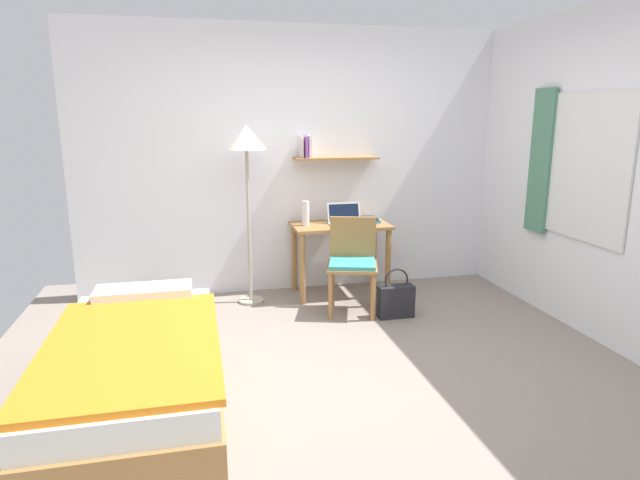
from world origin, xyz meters
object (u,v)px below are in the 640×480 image
(laptop, at_px, (345,218))
(handbag, at_px, (396,300))
(desk_chair, at_px, (352,260))
(bed, at_px, (137,370))
(standing_lamp, at_px, (246,149))
(book_stack, at_px, (369,220))
(desk, at_px, (340,239))
(water_bottle, at_px, (306,213))

(laptop, bearing_deg, handbag, -69.57)
(laptop, bearing_deg, desk_chair, -97.38)
(laptop, distance_m, handbag, 0.99)
(bed, distance_m, laptop, 2.61)
(desk_chair, xyz_separation_m, standing_lamp, (-0.88, 0.45, 0.97))
(standing_lamp, relative_size, laptop, 4.95)
(bed, bearing_deg, book_stack, 41.41)
(desk, distance_m, handbag, 0.89)
(desk_chair, relative_size, standing_lamp, 0.51)
(bed, relative_size, desk, 2.01)
(handbag, bearing_deg, desk_chair, 144.47)
(bed, height_order, book_stack, book_stack)
(book_stack, bearing_deg, bed, -138.59)
(desk_chair, bearing_deg, laptop, 82.62)
(laptop, xyz_separation_m, book_stack, (0.25, 0.02, -0.03))
(standing_lamp, bearing_deg, laptop, 2.39)
(desk_chair, distance_m, laptop, 0.57)
(water_bottle, xyz_separation_m, book_stack, (0.65, 0.02, -0.09))
(book_stack, bearing_deg, standing_lamp, -177.10)
(standing_lamp, height_order, book_stack, standing_lamp)
(desk_chair, height_order, handbag, desk_chair)
(laptop, height_order, book_stack, laptop)
(bed, xyz_separation_m, standing_lamp, (0.87, 1.76, 1.22))
(water_bottle, relative_size, book_stack, 1.17)
(bed, height_order, laptop, laptop)
(desk, bearing_deg, desk_chair, -92.02)
(bed, xyz_separation_m, laptop, (1.81, 1.80, 0.53))
(bed, distance_m, desk_chair, 2.20)
(desk, distance_m, standing_lamp, 1.26)
(bed, distance_m, standing_lamp, 2.31)
(handbag, bearing_deg, laptop, 110.43)
(handbag, bearing_deg, desk, 113.58)
(water_bottle, xyz_separation_m, handbag, (0.66, -0.73, -0.68))
(standing_lamp, bearing_deg, desk, 2.45)
(laptop, relative_size, water_bottle, 1.42)
(standing_lamp, distance_m, laptop, 1.17)
(standing_lamp, bearing_deg, desk_chair, -27.11)
(standing_lamp, height_order, water_bottle, standing_lamp)
(desk, bearing_deg, book_stack, 4.26)
(handbag, bearing_deg, bed, -152.73)
(book_stack, relative_size, handbag, 0.45)
(desk, xyz_separation_m, book_stack, (0.30, 0.02, 0.17))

